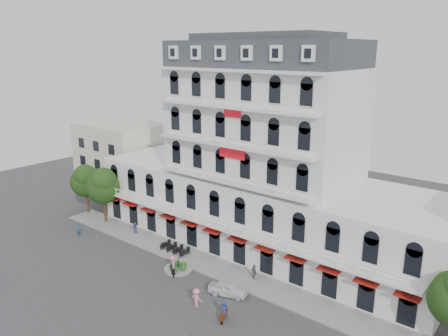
% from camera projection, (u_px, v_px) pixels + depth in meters
% --- Properties ---
extents(ground, '(120.00, 120.00, 0.00)m').
position_uv_depth(ground, '(157.00, 303.00, 42.80)').
color(ground, '#38383A').
rests_on(ground, ground).
extents(sidewalk, '(53.00, 4.00, 0.16)m').
position_uv_depth(sidewalk, '(216.00, 267.00, 49.54)').
color(sidewalk, gray).
rests_on(sidewalk, ground).
extents(main_building, '(45.00, 15.00, 25.80)m').
position_uv_depth(main_building, '(262.00, 167.00, 53.68)').
color(main_building, silver).
rests_on(main_building, ground).
extents(flank_building_west, '(14.00, 10.00, 12.00)m').
position_uv_depth(flank_building_west, '(122.00, 158.00, 74.38)').
color(flank_building_west, beige).
rests_on(flank_building_west, ground).
extents(traffic_island, '(3.20, 3.20, 1.60)m').
position_uv_depth(traffic_island, '(178.00, 268.00, 49.06)').
color(traffic_island, gray).
rests_on(traffic_island, ground).
extents(parked_scooter_row, '(4.40, 1.80, 1.10)m').
position_uv_depth(parked_scooter_row, '(175.00, 253.00, 53.25)').
color(parked_scooter_row, black).
rests_on(parked_scooter_row, ground).
extents(tree_west_outer, '(4.50, 4.48, 7.76)m').
position_uv_depth(tree_west_outer, '(86.00, 180.00, 64.58)').
color(tree_west_outer, '#382314').
rests_on(tree_west_outer, ground).
extents(tree_west_inner, '(4.76, 4.76, 8.25)m').
position_uv_depth(tree_west_inner, '(103.00, 185.00, 61.09)').
color(tree_west_inner, '#382314').
rests_on(tree_west_inner, ground).
extents(parked_car, '(4.32, 2.81, 1.37)m').
position_uv_depth(parked_car, '(228.00, 289.00, 44.00)').
color(parked_car, white).
rests_on(parked_car, ground).
extents(rider_east, '(0.88, 1.62, 2.02)m').
position_uv_depth(rider_east, '(224.00, 311.00, 39.72)').
color(rider_east, '#642D11').
rests_on(rider_east, ground).
extents(rider_center, '(1.40, 1.26, 2.28)m').
position_uv_depth(rider_center, '(173.00, 265.00, 47.74)').
color(rider_center, black).
rests_on(rider_center, ground).
extents(pedestrian_left, '(0.87, 0.64, 1.64)m').
position_uv_depth(pedestrian_left, '(135.00, 228.00, 58.51)').
color(pedestrian_left, navy).
rests_on(pedestrian_left, ground).
extents(pedestrian_mid, '(1.15, 0.91, 1.83)m').
position_uv_depth(pedestrian_mid, '(254.00, 273.00, 46.71)').
color(pedestrian_mid, slate).
rests_on(pedestrian_mid, ground).
extents(pedestrian_right, '(1.29, 0.80, 1.93)m').
position_uv_depth(pedestrian_right, '(197.00, 298.00, 41.84)').
color(pedestrian_right, pink).
rests_on(pedestrian_right, ground).
extents(pedestrian_far, '(0.74, 0.68, 1.69)m').
position_uv_depth(pedestrian_far, '(79.00, 230.00, 57.73)').
color(pedestrian_far, navy).
rests_on(pedestrian_far, ground).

